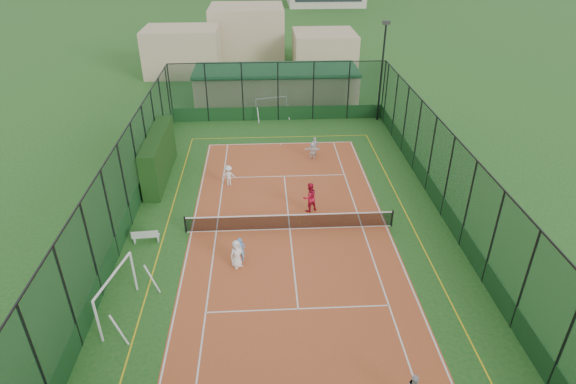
% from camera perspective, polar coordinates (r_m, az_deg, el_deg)
% --- Properties ---
extents(ground, '(300.00, 300.00, 0.00)m').
position_cam_1_polar(ground, '(27.15, 0.21, -4.42)').
color(ground, '#1C531E').
rests_on(ground, ground).
extents(court_slab, '(11.17, 23.97, 0.01)m').
position_cam_1_polar(court_slab, '(27.15, 0.21, -4.41)').
color(court_slab, '#A14423').
rests_on(court_slab, ground).
extents(tennis_net, '(11.67, 0.12, 1.06)m').
position_cam_1_polar(tennis_net, '(26.86, 0.21, -3.48)').
color(tennis_net, black).
rests_on(tennis_net, ground).
extents(perimeter_fence, '(18.12, 34.12, 5.00)m').
position_cam_1_polar(perimeter_fence, '(25.84, 0.22, 0.18)').
color(perimeter_fence, '#11341F').
rests_on(perimeter_fence, ground).
extents(floodlight_ne, '(0.60, 0.26, 8.25)m').
position_cam_1_polar(floodlight_ne, '(41.80, 11.02, 13.72)').
color(floodlight_ne, black).
rests_on(floodlight_ne, ground).
extents(clubhouse, '(15.20, 7.20, 3.15)m').
position_cam_1_polar(clubhouse, '(46.52, -1.42, 12.57)').
color(clubhouse, tan).
rests_on(clubhouse, ground).
extents(hedge_left, '(1.05, 7.01, 3.07)m').
position_cam_1_polar(hedge_left, '(33.05, -15.06, 4.12)').
color(hedge_left, black).
rests_on(hedge_left, ground).
extents(white_bench, '(1.44, 0.49, 0.80)m').
position_cam_1_polar(white_bench, '(27.03, -16.50, -4.98)').
color(white_bench, white).
rests_on(white_bench, ground).
extents(futsal_goal_near, '(3.47, 1.70, 2.15)m').
position_cam_1_polar(futsal_goal_near, '(22.48, -19.62, -11.40)').
color(futsal_goal_near, white).
rests_on(futsal_goal_near, ground).
extents(futsal_goal_far, '(2.92, 1.46, 1.81)m').
position_cam_1_polar(futsal_goal_far, '(42.48, -2.00, 9.93)').
color(futsal_goal_far, white).
rests_on(futsal_goal_far, ground).
extents(child_near_left, '(0.89, 0.84, 1.54)m').
position_cam_1_polar(child_near_left, '(24.10, -6.10, -7.32)').
color(child_near_left, white).
rests_on(child_near_left, court_slab).
extents(child_near_mid, '(0.48, 0.32, 1.32)m').
position_cam_1_polar(child_near_mid, '(24.55, -5.66, -6.83)').
color(child_near_mid, '#4E93DD').
rests_on(child_near_mid, court_slab).
extents(child_far_left, '(0.96, 0.61, 1.41)m').
position_cam_1_polar(child_far_left, '(31.44, -7.06, 1.95)').
color(child_far_left, white).
rests_on(child_far_left, court_slab).
extents(child_far_right, '(0.84, 0.42, 1.38)m').
position_cam_1_polar(child_far_right, '(35.46, 3.17, 5.43)').
color(child_far_right, silver).
rests_on(child_far_right, court_slab).
extents(child_far_back, '(1.18, 0.44, 1.24)m').
position_cam_1_polar(child_far_back, '(34.95, 2.90, 4.94)').
color(child_far_back, white).
rests_on(child_far_back, court_slab).
extents(coach, '(1.11, 1.02, 1.84)m').
position_cam_1_polar(coach, '(28.36, 2.58, -0.62)').
color(coach, red).
rests_on(coach, court_slab).
extents(tennis_balls, '(0.80, 0.65, 0.07)m').
position_cam_1_polar(tennis_balls, '(27.80, 1.70, -3.42)').
color(tennis_balls, '#CCE033').
rests_on(tennis_balls, court_slab).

